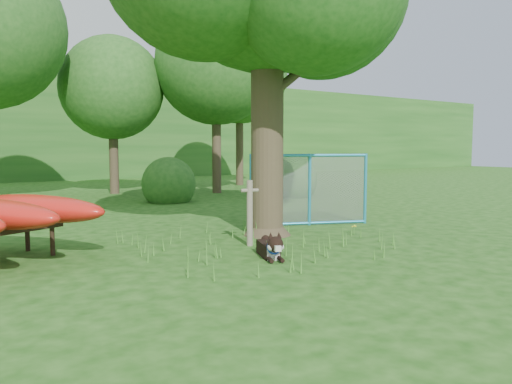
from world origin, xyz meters
TOP-DOWN VIEW (x-y plane):
  - ground at (0.00, 0.00)m, footprint 80.00×80.00m
  - wooden_post at (0.09, 1.25)m, footprint 0.33×0.16m
  - husky_dog at (-0.21, 0.18)m, footprint 0.58×1.03m
  - fence_section at (2.61, 2.51)m, footprint 2.67×1.16m
  - wildflower_clump at (2.57, 1.02)m, footprint 0.09×0.08m
  - bg_tree_c at (1.50, 13.00)m, footprint 4.00×4.00m
  - bg_tree_d at (5.00, 11.00)m, footprint 4.80×4.80m
  - bg_tree_e at (8.00, 14.00)m, footprint 4.60×4.60m
  - shrub_right at (6.50, 8.00)m, footprint 1.80×1.80m
  - shrub_mid at (2.00, 9.00)m, footprint 1.80×1.80m
  - wooded_hillside at (0.00, 28.00)m, footprint 80.00×12.00m

SIDE VIEW (x-z plane):
  - ground at x=0.00m, z-range 0.00..0.00m
  - shrub_right at x=6.50m, z-range -0.90..0.90m
  - shrub_mid at x=2.00m, z-range -0.90..0.90m
  - wildflower_clump at x=2.57m, z-range 0.06..0.26m
  - husky_dog at x=-0.21m, z-range -0.07..0.42m
  - wooden_post at x=0.09m, z-range 0.04..1.25m
  - fence_section at x=2.61m, z-range -0.56..2.23m
  - wooded_hillside at x=0.00m, z-range 0.00..6.00m
  - bg_tree_c at x=1.50m, z-range 1.05..7.17m
  - bg_tree_d at x=5.00m, z-range 1.33..8.83m
  - bg_tree_e at x=8.00m, z-range 1.46..9.01m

